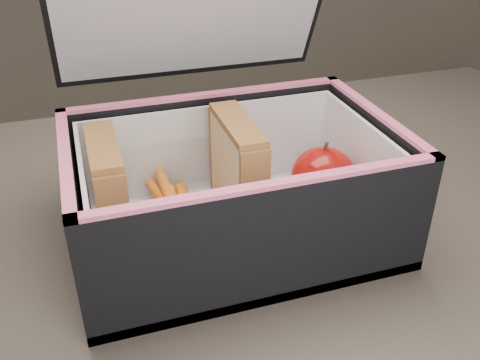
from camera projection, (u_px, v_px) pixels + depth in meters
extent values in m
cube|color=brown|center=(249.00, 251.00, 0.58)|extent=(1.20, 0.80, 0.03)
cube|color=#382D26|center=(428.00, 243.00, 1.20)|extent=(0.05, 0.05, 0.72)
cube|color=black|center=(192.00, 2.00, 0.59)|extent=(0.31, 0.09, 0.19)
cube|color=beige|center=(101.00, 198.00, 0.51)|extent=(0.01, 0.10, 0.10)
cube|color=#D26F82|center=(110.00, 200.00, 0.52)|extent=(0.01, 0.09, 0.10)
cube|color=beige|center=(119.00, 195.00, 0.52)|extent=(0.01, 0.10, 0.10)
cube|color=brown|center=(102.00, 146.00, 0.49)|extent=(0.03, 0.10, 0.01)
cube|color=beige|center=(229.00, 176.00, 0.55)|extent=(0.01, 0.10, 0.11)
cube|color=#D26F82|center=(238.00, 178.00, 0.55)|extent=(0.01, 0.10, 0.10)
cube|color=beige|center=(246.00, 173.00, 0.55)|extent=(0.01, 0.10, 0.11)
cube|color=brown|center=(237.00, 124.00, 0.52)|extent=(0.03, 0.10, 0.01)
cylinder|color=orange|center=(163.00, 212.00, 0.57)|extent=(0.02, 0.09, 0.01)
cylinder|color=orange|center=(176.00, 225.00, 0.53)|extent=(0.02, 0.09, 0.01)
cylinder|color=orange|center=(186.00, 219.00, 0.52)|extent=(0.02, 0.09, 0.01)
cylinder|color=orange|center=(179.00, 234.00, 0.54)|extent=(0.01, 0.09, 0.01)
cylinder|color=orange|center=(191.00, 209.00, 0.56)|extent=(0.02, 0.09, 0.01)
cylinder|color=orange|center=(177.00, 211.00, 0.54)|extent=(0.01, 0.09, 0.01)
cylinder|color=orange|center=(185.00, 208.00, 0.58)|extent=(0.03, 0.09, 0.01)
cylinder|color=orange|center=(165.00, 202.00, 0.57)|extent=(0.03, 0.09, 0.01)
cylinder|color=orange|center=(168.00, 193.00, 0.57)|extent=(0.01, 0.09, 0.01)
cube|color=white|center=(317.00, 205.00, 0.60)|extent=(0.09, 0.09, 0.01)
ellipsoid|color=#8A0700|center=(323.00, 176.00, 0.58)|extent=(0.09, 0.09, 0.06)
cylinder|color=#49311A|center=(326.00, 146.00, 0.56)|extent=(0.01, 0.01, 0.01)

